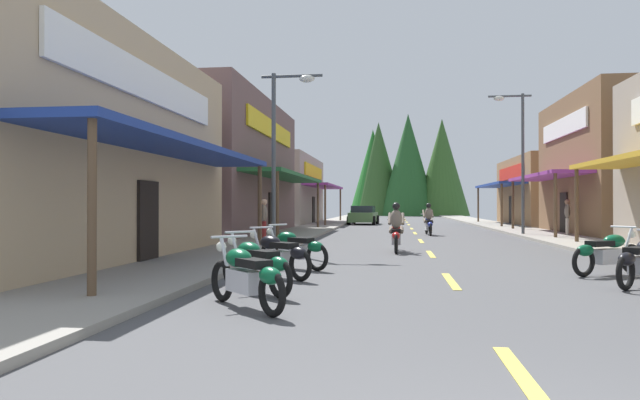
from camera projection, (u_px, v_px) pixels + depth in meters
ground at (413, 231)px, 32.60m from camera, size 9.11×90.19×0.10m
sidewalk_left at (311, 229)px, 33.36m from camera, size 2.72×90.19×0.12m
sidewalk_right at (519, 230)px, 31.83m from camera, size 2.72×90.19×0.12m
centerline_dashes at (411, 228)px, 35.46m from camera, size 0.16×64.97×0.01m
storefront_left_nearest at (29, 150)px, 14.64m from camera, size 8.29×12.55×5.83m
storefront_left_middle at (187, 168)px, 29.16m from camera, size 10.64×13.92×6.80m
storefront_left_far at (273, 190)px, 44.11m from camera, size 8.24×12.67×5.17m
storefront_right_far at (572, 192)px, 39.93m from camera, size 10.19×11.51×4.82m
streetlamp_left at (283, 134)px, 18.25m from camera, size 1.99×0.30×5.75m
streetlamp_right at (517, 145)px, 26.74m from camera, size 1.99×0.30×6.75m
motorcycle_parked_right_3 at (607, 252)px, 12.05m from camera, size 1.84×1.26×1.04m
motorcycle_parked_left_0 at (246, 275)px, 8.14m from camera, size 1.54×1.63×1.04m
motorcycle_parked_left_1 at (256, 264)px, 9.60m from camera, size 1.61×1.56×1.04m
motorcycle_parked_left_2 at (277, 254)px, 11.58m from camera, size 1.72×1.44×1.04m
motorcycle_parked_left_3 at (294, 248)px, 13.23m from camera, size 1.84×1.26×1.04m
rider_cruising_lead at (396, 231)px, 17.86m from camera, size 0.60×2.14×1.57m
rider_cruising_trailing at (428, 222)px, 27.67m from camera, size 0.60×2.14×1.57m
pedestrian_by_shop at (264, 218)px, 21.59m from camera, size 0.30×0.57×1.72m
pedestrian_browsing at (567, 215)px, 25.78m from camera, size 0.31×0.56×1.74m
parked_car_curbside at (363, 215)px, 42.60m from camera, size 2.28×4.41×1.40m
treeline_backdrop at (402, 169)px, 76.54m from camera, size 16.08×12.77×13.57m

